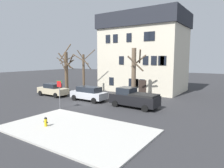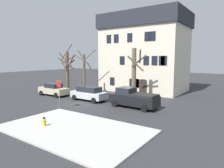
{
  "view_description": "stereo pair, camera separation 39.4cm",
  "coord_description": "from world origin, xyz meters",
  "px_view_note": "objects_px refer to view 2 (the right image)",
  "views": [
    {
      "loc": [
        15.16,
        -15.96,
        5.04
      ],
      "look_at": [
        2.16,
        3.34,
        2.11
      ],
      "focal_mm": 32.31,
      "sensor_mm": 36.0,
      "label": 1
    },
    {
      "loc": [
        15.49,
        -15.74,
        5.04
      ],
      "look_at": [
        2.16,
        3.34,
        2.11
      ],
      "focal_mm": 32.31,
      "sensor_mm": 36.0,
      "label": 2
    }
  ],
  "objects_px": {
    "street_sign_pole": "(59,89)",
    "bicycle_leaning": "(68,91)",
    "tree_bare_end": "(134,73)",
    "fire_hydrant": "(44,121)",
    "building_main": "(144,53)",
    "tree_bare_far": "(84,72)",
    "car_silver_wagon": "(89,93)",
    "tree_bare_mid": "(67,70)",
    "tree_bare_near": "(68,70)",
    "pickup_truck_black": "(133,98)",
    "car_beige_sedan": "(54,90)"
  },
  "relations": [
    {
      "from": "tree_bare_far",
      "to": "pickup_truck_black",
      "type": "xyz_separation_m",
      "value": [
        9.65,
        -3.13,
        -2.2
      ]
    },
    {
      "from": "tree_bare_mid",
      "to": "tree_bare_end",
      "type": "distance_m",
      "value": 11.73
    },
    {
      "from": "tree_bare_near",
      "to": "tree_bare_end",
      "type": "distance_m",
      "value": 11.77
    },
    {
      "from": "pickup_truck_black",
      "to": "tree_bare_end",
      "type": "bearing_deg",
      "value": 117.44
    },
    {
      "from": "pickup_truck_black",
      "to": "car_beige_sedan",
      "type": "bearing_deg",
      "value": -178.52
    },
    {
      "from": "fire_hydrant",
      "to": "tree_bare_mid",
      "type": "bearing_deg",
      "value": 131.32
    },
    {
      "from": "building_main",
      "to": "pickup_truck_black",
      "type": "relative_size",
      "value": 2.43
    },
    {
      "from": "fire_hydrant",
      "to": "bicycle_leaning",
      "type": "relative_size",
      "value": 0.41
    },
    {
      "from": "tree_bare_near",
      "to": "bicycle_leaning",
      "type": "bearing_deg",
      "value": -44.99
    },
    {
      "from": "car_silver_wagon",
      "to": "bicycle_leaning",
      "type": "bearing_deg",
      "value": 160.56
    },
    {
      "from": "building_main",
      "to": "car_silver_wagon",
      "type": "relative_size",
      "value": 2.77
    },
    {
      "from": "pickup_truck_black",
      "to": "car_silver_wagon",
      "type": "bearing_deg",
      "value": -179.32
    },
    {
      "from": "fire_hydrant",
      "to": "tree_bare_far",
      "type": "bearing_deg",
      "value": 120.54
    },
    {
      "from": "car_beige_sedan",
      "to": "pickup_truck_black",
      "type": "height_order",
      "value": "pickup_truck_black"
    },
    {
      "from": "car_beige_sedan",
      "to": "fire_hydrant",
      "type": "bearing_deg",
      "value": -41.97
    },
    {
      "from": "fire_hydrant",
      "to": "bicycle_leaning",
      "type": "bearing_deg",
      "value": 130.58
    },
    {
      "from": "car_silver_wagon",
      "to": "fire_hydrant",
      "type": "relative_size",
      "value": 6.68
    },
    {
      "from": "tree_bare_mid",
      "to": "bicycle_leaning",
      "type": "height_order",
      "value": "tree_bare_mid"
    },
    {
      "from": "tree_bare_end",
      "to": "bicycle_leaning",
      "type": "bearing_deg",
      "value": -172.44
    },
    {
      "from": "car_beige_sedan",
      "to": "bicycle_leaning",
      "type": "distance_m",
      "value": 2.39
    },
    {
      "from": "tree_bare_near",
      "to": "pickup_truck_black",
      "type": "xyz_separation_m",
      "value": [
        13.51,
        -3.56,
        -2.24
      ]
    },
    {
      "from": "tree_bare_end",
      "to": "street_sign_pole",
      "type": "height_order",
      "value": "tree_bare_end"
    },
    {
      "from": "tree_bare_end",
      "to": "car_beige_sedan",
      "type": "bearing_deg",
      "value": -160.64
    },
    {
      "from": "tree_bare_far",
      "to": "car_beige_sedan",
      "type": "xyz_separation_m",
      "value": [
        -2.58,
        -3.44,
        -2.34
      ]
    },
    {
      "from": "tree_bare_end",
      "to": "car_silver_wagon",
      "type": "distance_m",
      "value": 6.04
    },
    {
      "from": "tree_bare_mid",
      "to": "street_sign_pole",
      "type": "height_order",
      "value": "tree_bare_mid"
    },
    {
      "from": "car_beige_sedan",
      "to": "tree_bare_mid",
      "type": "bearing_deg",
      "value": 108.4
    },
    {
      "from": "building_main",
      "to": "tree_bare_far",
      "type": "height_order",
      "value": "building_main"
    },
    {
      "from": "building_main",
      "to": "tree_bare_far",
      "type": "xyz_separation_m",
      "value": [
        -5.39,
        -8.0,
        -2.82
      ]
    },
    {
      "from": "building_main",
      "to": "street_sign_pole",
      "type": "bearing_deg",
      "value": -95.68
    },
    {
      "from": "car_silver_wagon",
      "to": "tree_bare_near",
      "type": "bearing_deg",
      "value": 154.02
    },
    {
      "from": "street_sign_pole",
      "to": "bicycle_leaning",
      "type": "distance_m",
      "value": 9.29
    },
    {
      "from": "car_beige_sedan",
      "to": "car_silver_wagon",
      "type": "bearing_deg",
      "value": 2.26
    },
    {
      "from": "tree_bare_near",
      "to": "tree_bare_far",
      "type": "bearing_deg",
      "value": -6.4
    },
    {
      "from": "tree_bare_end",
      "to": "bicycle_leaning",
      "type": "relative_size",
      "value": 3.74
    },
    {
      "from": "car_beige_sedan",
      "to": "fire_hydrant",
      "type": "relative_size",
      "value": 6.66
    },
    {
      "from": "fire_hydrant",
      "to": "street_sign_pole",
      "type": "relative_size",
      "value": 0.24
    },
    {
      "from": "car_beige_sedan",
      "to": "street_sign_pole",
      "type": "relative_size",
      "value": 1.59
    },
    {
      "from": "car_silver_wagon",
      "to": "tree_bare_end",
      "type": "bearing_deg",
      "value": 38.56
    },
    {
      "from": "tree_bare_mid",
      "to": "fire_hydrant",
      "type": "relative_size",
      "value": 10.72
    },
    {
      "from": "car_silver_wagon",
      "to": "street_sign_pole",
      "type": "height_order",
      "value": "street_sign_pole"
    },
    {
      "from": "tree_bare_mid",
      "to": "car_silver_wagon",
      "type": "bearing_deg",
      "value": -25.36
    },
    {
      "from": "tree_bare_far",
      "to": "tree_bare_end",
      "type": "height_order",
      "value": "tree_bare_far"
    },
    {
      "from": "tree_bare_end",
      "to": "bicycle_leaning",
      "type": "distance_m",
      "value": 10.73
    },
    {
      "from": "bicycle_leaning",
      "to": "tree_bare_mid",
      "type": "bearing_deg",
      "value": 136.57
    },
    {
      "from": "tree_bare_far",
      "to": "fire_hydrant",
      "type": "relative_size",
      "value": 9.25
    },
    {
      "from": "pickup_truck_black",
      "to": "tree_bare_near",
      "type": "bearing_deg",
      "value": 165.24
    },
    {
      "from": "building_main",
      "to": "bicycle_leaning",
      "type": "relative_size",
      "value": 7.52
    },
    {
      "from": "tree_bare_end",
      "to": "fire_hydrant",
      "type": "bearing_deg",
      "value": -92.97
    },
    {
      "from": "tree_bare_end",
      "to": "fire_hydrant",
      "type": "distance_m",
      "value": 12.87
    }
  ]
}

